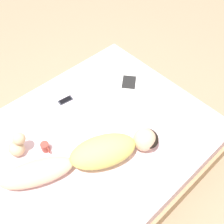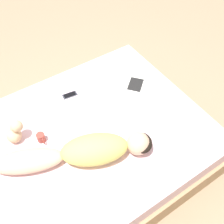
# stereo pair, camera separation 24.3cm
# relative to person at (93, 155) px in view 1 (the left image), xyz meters

# --- Properties ---
(ground_plane) EXTENTS (12.00, 12.00, 0.00)m
(ground_plane) POSITION_rel_person_xyz_m (-0.20, 0.11, -0.65)
(ground_plane) COLOR #9E8466
(bed) EXTENTS (1.73, 2.25, 0.56)m
(bed) POSITION_rel_person_xyz_m (-0.20, 0.11, -0.38)
(bed) COLOR tan
(bed) RESTS_ON ground_plane
(person) EXTENTS (0.72, 1.28, 0.21)m
(person) POSITION_rel_person_xyz_m (0.00, 0.00, 0.00)
(person) COLOR #DBB28E
(person) RESTS_ON bed
(open_magazine) EXTENTS (0.50, 0.48, 0.01)m
(open_magazine) POSITION_rel_person_xyz_m (-0.52, 0.80, -0.09)
(open_magazine) COLOR white
(open_magazine) RESTS_ON bed
(coffee_mug) EXTENTS (0.11, 0.07, 0.08)m
(coffee_mug) POSITION_rel_person_xyz_m (-0.35, -0.23, -0.05)
(coffee_mug) COLOR #993D33
(coffee_mug) RESTS_ON bed
(cell_phone) EXTENTS (0.08, 0.15, 0.01)m
(cell_phone) POSITION_rel_person_xyz_m (-0.69, 0.23, -0.09)
(cell_phone) COLOR #333842
(cell_phone) RESTS_ON bed
(plush_toy) EXTENTS (0.14, 0.17, 0.21)m
(plush_toy) POSITION_rel_person_xyz_m (-0.49, -0.40, -0.00)
(plush_toy) COLOR #D1B289
(plush_toy) RESTS_ON bed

